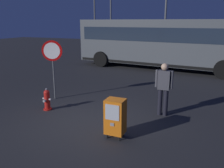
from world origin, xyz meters
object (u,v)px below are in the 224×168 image
(bus_near, at_px, (162,41))
(stop_sign, at_px, (53,58))
(newspaper_box_primary, at_px, (115,116))
(street_light_far_right, at_px, (111,10))
(pedestrian, at_px, (164,86))
(fire_hydrant, at_px, (47,100))
(street_light_near_right, at_px, (94,2))

(bus_near, bearing_deg, stop_sign, -102.64)
(newspaper_box_primary, relative_size, street_light_far_right, 0.15)
(newspaper_box_primary, height_order, stop_sign, stop_sign)
(stop_sign, height_order, street_light_far_right, street_light_far_right)
(newspaper_box_primary, relative_size, pedestrian, 0.61)
(newspaper_box_primary, xyz_separation_m, stop_sign, (-3.33, 2.02, 1.03))
(pedestrian, bearing_deg, stop_sign, 179.33)
(stop_sign, bearing_deg, street_light_far_right, 104.64)
(street_light_far_right, bearing_deg, stop_sign, -75.36)
(fire_hydrant, xyz_separation_m, street_light_near_right, (-6.02, 15.54, 4.34))
(pedestrian, bearing_deg, newspaper_box_primary, -112.55)
(newspaper_box_primary, relative_size, bus_near, 0.10)
(bus_near, xyz_separation_m, street_light_near_right, (-8.08, 6.82, 2.98))
(stop_sign, bearing_deg, street_light_near_right, 110.97)
(stop_sign, xyz_separation_m, bus_near, (2.54, 7.64, 0.11))
(fire_hydrant, relative_size, street_light_near_right, 0.09)
(stop_sign, bearing_deg, fire_hydrant, -66.14)
(fire_hydrant, bearing_deg, newspaper_box_primary, -18.29)
(newspaper_box_primary, height_order, street_light_near_right, street_light_near_right)
(bus_near, height_order, street_light_near_right, street_light_near_right)
(bus_near, distance_m, street_light_near_right, 10.98)
(fire_hydrant, relative_size, bus_near, 0.07)
(street_light_far_right, bearing_deg, bus_near, -46.32)
(stop_sign, relative_size, street_light_near_right, 0.27)
(fire_hydrant, xyz_separation_m, street_light_far_right, (-4.18, 15.26, 3.52))
(fire_hydrant, bearing_deg, street_light_near_right, 111.17)
(bus_near, bearing_deg, pedestrian, -72.45)
(fire_hydrant, height_order, street_light_near_right, street_light_near_right)
(street_light_far_right, bearing_deg, pedestrian, -61.11)
(fire_hydrant, xyz_separation_m, pedestrian, (3.67, 1.03, 0.60))
(newspaper_box_primary, xyz_separation_m, bus_near, (-0.79, 9.66, 1.14))
(bus_near, height_order, street_light_far_right, street_light_far_right)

